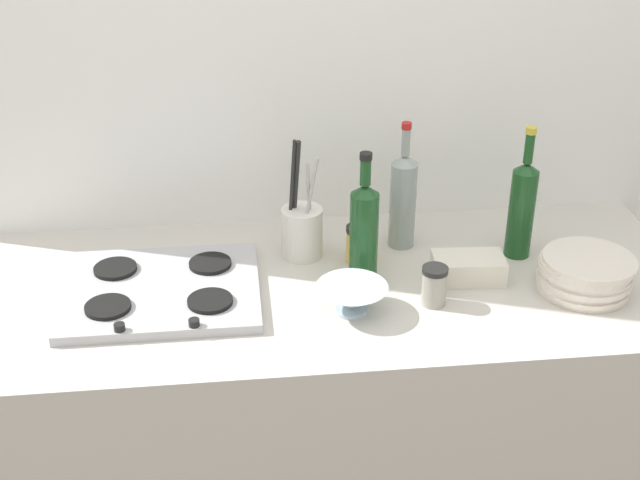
% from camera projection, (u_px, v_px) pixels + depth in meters
% --- Properties ---
extents(counter_block, '(1.80, 0.70, 0.90)m').
position_uv_depth(counter_block, '(320.00, 431.00, 2.27)').
color(counter_block, beige).
rests_on(counter_block, ground).
extents(backsplash_panel, '(1.90, 0.06, 2.52)m').
position_uv_depth(backsplash_panel, '(304.00, 89.00, 2.22)').
color(backsplash_panel, white).
rests_on(backsplash_panel, ground).
extents(stovetop_hob, '(0.45, 0.38, 0.04)m').
position_uv_depth(stovetop_hob, '(162.00, 290.00, 2.01)').
color(stovetop_hob, '#B2B2B7').
rests_on(stovetop_hob, counter_block).
extents(plate_stack, '(0.22, 0.22, 0.09)m').
position_uv_depth(plate_stack, '(585.00, 274.00, 2.01)').
color(plate_stack, silver).
rests_on(plate_stack, counter_block).
extents(wine_bottle_leftmost, '(0.07, 0.07, 0.33)m').
position_uv_depth(wine_bottle_leftmost, '(364.00, 230.00, 2.02)').
color(wine_bottle_leftmost, '#19471E').
rests_on(wine_bottle_leftmost, counter_block).
extents(wine_bottle_mid_left, '(0.07, 0.07, 0.33)m').
position_uv_depth(wine_bottle_mid_left, '(403.00, 199.00, 2.17)').
color(wine_bottle_mid_left, gray).
rests_on(wine_bottle_mid_left, counter_block).
extents(wine_bottle_mid_right, '(0.06, 0.06, 0.34)m').
position_uv_depth(wine_bottle_mid_right, '(522.00, 207.00, 2.12)').
color(wine_bottle_mid_right, '#19471E').
rests_on(wine_bottle_mid_right, counter_block).
extents(mixing_bowl, '(0.16, 0.16, 0.07)m').
position_uv_depth(mixing_bowl, '(352.00, 298.00, 1.93)').
color(mixing_bowl, silver).
rests_on(mixing_bowl, counter_block).
extents(butter_dish, '(0.18, 0.11, 0.06)m').
position_uv_depth(butter_dish, '(468.00, 268.00, 2.06)').
color(butter_dish, silver).
rests_on(butter_dish, counter_block).
extents(utensil_crock, '(0.10, 0.10, 0.32)m').
position_uv_depth(utensil_crock, '(302.00, 230.00, 2.15)').
color(utensil_crock, silver).
rests_on(utensil_crock, counter_block).
extents(condiment_jar_front, '(0.07, 0.07, 0.09)m').
position_uv_depth(condiment_jar_front, '(360.00, 244.00, 2.14)').
color(condiment_jar_front, gold).
rests_on(condiment_jar_front, counter_block).
extents(condiment_jar_rear, '(0.06, 0.06, 0.09)m').
position_uv_depth(condiment_jar_rear, '(434.00, 286.00, 1.96)').
color(condiment_jar_rear, '#9E998C').
rests_on(condiment_jar_rear, counter_block).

